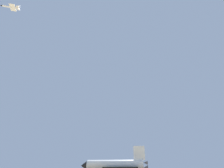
% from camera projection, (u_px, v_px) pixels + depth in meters
% --- Properties ---
extents(space_shuttle, '(38.35, 28.20, 15.80)m').
position_uv_depth(space_shuttle, '(114.00, 166.00, 105.51)').
color(space_shuttle, white).
rests_on(space_shuttle, ground).
extents(chase_jet_left_wing, '(15.22, 8.25, 4.00)m').
position_uv_depth(chase_jet_left_wing, '(11.00, 7.00, 157.35)').
color(chase_jet_left_wing, silver).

